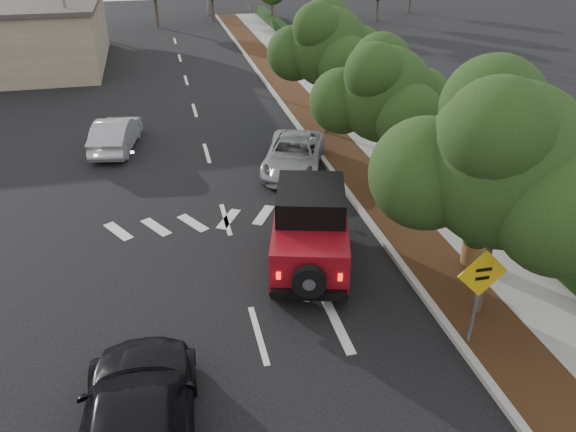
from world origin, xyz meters
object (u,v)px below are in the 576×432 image
object	(u,v)px
silver_suv_ahead	(294,155)
speed_hump_sign	(480,285)
red_jeep	(310,226)
black_suv_oncoming	(137,427)

from	to	relation	value
silver_suv_ahead	speed_hump_sign	size ratio (longest dim) A/B	1.81
red_jeep	speed_hump_sign	distance (m)	5.23
silver_suv_ahead	speed_hump_sign	world-z (taller)	speed_hump_sign
red_jeep	speed_hump_sign	xyz separation A→B (m)	(2.72, -4.43, 0.58)
silver_suv_ahead	red_jeep	bearing A→B (deg)	-79.33
red_jeep	silver_suv_ahead	size ratio (longest dim) A/B	1.04
black_suv_oncoming	speed_hump_sign	size ratio (longest dim) A/B	2.11
black_suv_oncoming	speed_hump_sign	distance (m)	7.79
red_jeep	speed_hump_sign	size ratio (longest dim) A/B	1.88
red_jeep	black_suv_oncoming	xyz separation A→B (m)	(-4.88, -5.79, -0.41)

